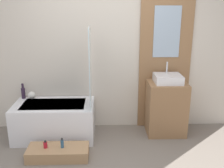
% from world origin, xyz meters
% --- Properties ---
extents(wall_tiled_back, '(4.20, 0.06, 2.60)m').
position_xyz_m(wall_tiled_back, '(0.00, 1.58, 1.30)').
color(wall_tiled_back, beige).
rests_on(wall_tiled_back, ground_plane).
extents(wall_wood_accent, '(0.82, 0.04, 2.60)m').
position_xyz_m(wall_wood_accent, '(0.93, 1.53, 1.32)').
color(wall_wood_accent, '#8E6642').
rests_on(wall_wood_accent, ground_plane).
extents(bathtub, '(1.20, 0.69, 0.54)m').
position_xyz_m(bathtub, '(-0.81, 1.19, 0.27)').
color(bathtub, white).
rests_on(bathtub, ground_plane).
extents(glass_shower_screen, '(0.01, 0.44, 1.15)m').
position_xyz_m(glass_shower_screen, '(-0.23, 1.08, 1.12)').
color(glass_shower_screen, silver).
rests_on(glass_shower_screen, bathtub).
extents(wooden_step_bench, '(0.81, 0.35, 0.15)m').
position_xyz_m(wooden_step_bench, '(-0.67, 0.58, 0.08)').
color(wooden_step_bench, '#A87F56').
rests_on(wooden_step_bench, ground_plane).
extents(vanity_cabinet, '(0.59, 0.48, 0.84)m').
position_xyz_m(vanity_cabinet, '(0.93, 1.27, 0.42)').
color(vanity_cabinet, '#8E6642').
rests_on(vanity_cabinet, ground_plane).
extents(sink, '(0.41, 0.37, 0.30)m').
position_xyz_m(sink, '(0.93, 1.27, 0.90)').
color(sink, white).
rests_on(sink, vanity_cabinet).
extents(vase_tall_dark, '(0.06, 0.06, 0.25)m').
position_xyz_m(vase_tall_dark, '(-1.33, 1.45, 0.64)').
color(vase_tall_dark, '#2D1E33').
rests_on(vase_tall_dark, bathtub).
extents(vase_round_light, '(0.12, 0.12, 0.12)m').
position_xyz_m(vase_round_light, '(-1.19, 1.42, 0.60)').
color(vase_round_light, silver).
rests_on(vase_round_light, bathtub).
extents(bottle_soap_primary, '(0.05, 0.05, 0.10)m').
position_xyz_m(bottle_soap_primary, '(-0.83, 0.58, 0.20)').
color(bottle_soap_primary, '#B21928').
rests_on(bottle_soap_primary, wooden_step_bench).
extents(bottle_soap_secondary, '(0.04, 0.04, 0.14)m').
position_xyz_m(bottle_soap_secondary, '(-0.61, 0.58, 0.21)').
color(bottle_soap_secondary, '#2D567A').
rests_on(bottle_soap_secondary, wooden_step_bench).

